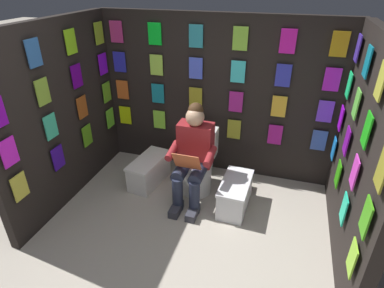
{
  "coord_description": "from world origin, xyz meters",
  "views": [
    {
      "loc": [
        -0.84,
        1.69,
        2.45
      ],
      "look_at": [
        0.03,
        -1.13,
        0.85
      ],
      "focal_mm": 29.84,
      "sensor_mm": 36.0,
      "label": 1
    }
  ],
  "objects_px": {
    "person_reading": "(193,155)",
    "comic_longbox_far": "(235,194)",
    "toilet": "(198,165)",
    "comic_longbox_near": "(149,171)"
  },
  "relations": [
    {
      "from": "person_reading",
      "to": "comic_longbox_far",
      "type": "height_order",
      "value": "person_reading"
    },
    {
      "from": "person_reading",
      "to": "comic_longbox_far",
      "type": "bearing_deg",
      "value": 177.09
    },
    {
      "from": "toilet",
      "to": "comic_longbox_near",
      "type": "height_order",
      "value": "toilet"
    },
    {
      "from": "person_reading",
      "to": "comic_longbox_near",
      "type": "relative_size",
      "value": 1.73
    },
    {
      "from": "person_reading",
      "to": "comic_longbox_far",
      "type": "distance_m",
      "value": 0.67
    },
    {
      "from": "toilet",
      "to": "comic_longbox_far",
      "type": "height_order",
      "value": "toilet"
    },
    {
      "from": "toilet",
      "to": "comic_longbox_near",
      "type": "bearing_deg",
      "value": 6.93
    },
    {
      "from": "toilet",
      "to": "person_reading",
      "type": "xyz_separation_m",
      "value": [
        -0.0,
        0.23,
        0.27
      ]
    },
    {
      "from": "person_reading",
      "to": "comic_longbox_near",
      "type": "distance_m",
      "value": 0.78
    },
    {
      "from": "person_reading",
      "to": "comic_longbox_far",
      "type": "xyz_separation_m",
      "value": [
        -0.52,
        0.02,
        -0.42
      ]
    }
  ]
}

